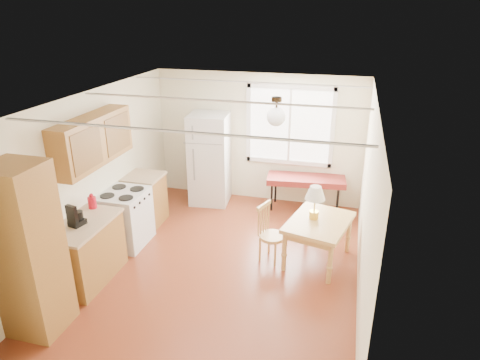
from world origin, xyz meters
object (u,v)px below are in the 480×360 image
(bench, at_px, (306,181))
(dining_table, at_px, (319,227))
(refrigerator, at_px, (210,159))
(chair, at_px, (268,229))

(bench, relative_size, dining_table, 1.19)
(refrigerator, distance_m, dining_table, 2.82)
(refrigerator, relative_size, chair, 1.98)
(bench, distance_m, chair, 1.89)
(bench, height_order, dining_table, dining_table)
(refrigerator, relative_size, bench, 1.18)
(bench, height_order, chair, chair)
(bench, xyz_separation_m, chair, (-0.35, -1.85, -0.09))
(refrigerator, bearing_deg, dining_table, -41.96)
(dining_table, height_order, chair, chair)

